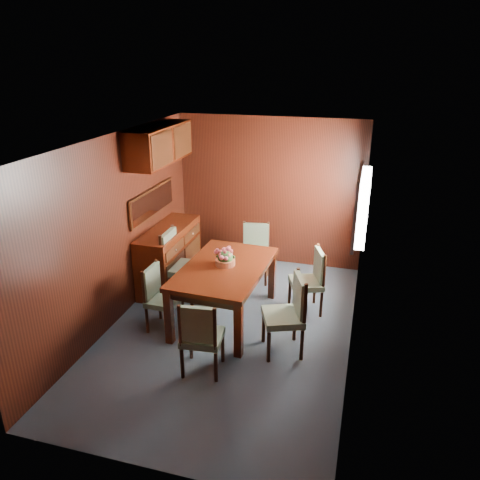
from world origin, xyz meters
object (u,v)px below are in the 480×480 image
(sideboard, at_px, (169,256))
(dining_table, at_px, (225,274))
(chair_head, at_px, (200,334))
(chair_right_near, at_px, (290,310))
(flower_centerpiece, at_px, (225,256))
(chair_left_near, at_px, (159,294))

(sideboard, distance_m, dining_table, 1.35)
(sideboard, xyz_separation_m, chair_head, (1.21, -1.92, 0.05))
(chair_right_near, distance_m, chair_head, 1.08)
(sideboard, bearing_deg, flower_centerpiece, -32.33)
(chair_left_near, bearing_deg, chair_head, 50.12)
(sideboard, xyz_separation_m, chair_right_near, (2.04, -1.23, 0.09))
(dining_table, height_order, chair_left_near, chair_left_near)
(sideboard, distance_m, chair_left_near, 1.24)
(chair_left_near, xyz_separation_m, flower_centerpiece, (0.72, 0.48, 0.41))
(chair_head, bearing_deg, chair_right_near, 33.43)
(chair_head, distance_m, flower_centerpiece, 1.29)
(flower_centerpiece, bearing_deg, chair_right_near, -29.69)
(chair_head, bearing_deg, sideboard, 116.16)
(dining_table, bearing_deg, flower_centerpiece, 98.34)
(dining_table, xyz_separation_m, chair_head, (0.10, -1.18, -0.15))
(chair_left_near, height_order, chair_head, chair_head)
(dining_table, xyz_separation_m, flower_centerpiece, (-0.00, 0.04, 0.24))
(chair_left_near, bearing_deg, dining_table, 122.93)
(dining_table, bearing_deg, chair_right_near, -24.85)
(sideboard, bearing_deg, chair_head, -57.89)
(dining_table, xyz_separation_m, chair_left_near, (-0.73, -0.43, -0.18))
(chair_head, height_order, flower_centerpiece, flower_centerpiece)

